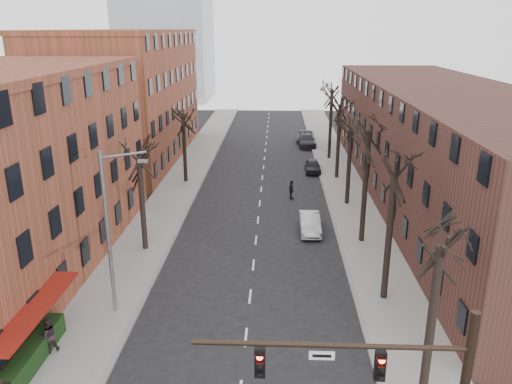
# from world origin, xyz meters

# --- Properties ---
(sidewalk_left) EXTENTS (4.00, 90.00, 0.15)m
(sidewalk_left) POSITION_xyz_m (-8.00, 35.00, 0.07)
(sidewalk_left) COLOR gray
(sidewalk_left) RESTS_ON ground
(sidewalk_right) EXTENTS (4.00, 90.00, 0.15)m
(sidewalk_right) POSITION_xyz_m (8.00, 35.00, 0.07)
(sidewalk_right) COLOR gray
(sidewalk_right) RESTS_ON ground
(building_left_far) EXTENTS (12.00, 28.00, 14.00)m
(building_left_far) POSITION_xyz_m (-16.00, 44.00, 7.00)
(building_left_far) COLOR brown
(building_left_far) RESTS_ON ground
(building_right) EXTENTS (12.00, 50.00, 10.00)m
(building_right) POSITION_xyz_m (16.00, 30.00, 5.00)
(building_right) COLOR #462620
(building_right) RESTS_ON ground
(awning_left) EXTENTS (1.20, 7.00, 0.15)m
(awning_left) POSITION_xyz_m (-9.40, 6.00, 0.00)
(awning_left) COLOR maroon
(awning_left) RESTS_ON ground
(hedge) EXTENTS (0.80, 6.00, 1.00)m
(hedge) POSITION_xyz_m (-9.50, 5.00, 0.65)
(hedge) COLOR #1B3512
(hedge) RESTS_ON sidewalk_left
(tree_right_b) EXTENTS (5.20, 5.20, 10.80)m
(tree_right_b) POSITION_xyz_m (7.60, 12.00, 0.00)
(tree_right_b) COLOR black
(tree_right_b) RESTS_ON ground
(tree_right_c) EXTENTS (5.20, 5.20, 11.60)m
(tree_right_c) POSITION_xyz_m (7.60, 20.00, 0.00)
(tree_right_c) COLOR black
(tree_right_c) RESTS_ON ground
(tree_right_d) EXTENTS (5.20, 5.20, 10.00)m
(tree_right_d) POSITION_xyz_m (7.60, 28.00, 0.00)
(tree_right_d) COLOR black
(tree_right_d) RESTS_ON ground
(tree_right_e) EXTENTS (5.20, 5.20, 10.80)m
(tree_right_e) POSITION_xyz_m (7.60, 36.00, 0.00)
(tree_right_e) COLOR black
(tree_right_e) RESTS_ON ground
(tree_right_f) EXTENTS (5.20, 5.20, 11.60)m
(tree_right_f) POSITION_xyz_m (7.60, 44.00, 0.00)
(tree_right_f) COLOR black
(tree_right_f) RESTS_ON ground
(tree_left_a) EXTENTS (5.20, 5.20, 9.50)m
(tree_left_a) POSITION_xyz_m (-7.60, 18.00, 0.00)
(tree_left_a) COLOR black
(tree_left_a) RESTS_ON ground
(tree_left_b) EXTENTS (5.20, 5.20, 9.50)m
(tree_left_b) POSITION_xyz_m (-7.60, 34.00, 0.00)
(tree_left_b) COLOR black
(tree_left_b) RESTS_ON ground
(streetlight) EXTENTS (2.45, 0.22, 9.03)m
(streetlight) POSITION_xyz_m (-7.03, 10.00, 5.01)
(streetlight) COLOR slate
(streetlight) RESTS_ON ground
(silver_sedan) EXTENTS (1.52, 4.23, 1.39)m
(silver_sedan) POSITION_xyz_m (4.00, 21.75, 0.69)
(silver_sedan) COLOR #AFB0B6
(silver_sedan) RESTS_ON ground
(parked_car_near) EXTENTS (1.60, 3.94, 1.34)m
(parked_car_near) POSITION_xyz_m (5.30, 38.28, 0.67)
(parked_car_near) COLOR black
(parked_car_near) RESTS_ON ground
(parked_car_mid) EXTENTS (2.38, 5.40, 1.54)m
(parked_car_mid) POSITION_xyz_m (5.30, 50.58, 0.77)
(parked_car_mid) COLOR black
(parked_car_mid) RESTS_ON ground
(parked_car_far) EXTENTS (2.58, 5.14, 1.40)m
(parked_car_far) POSITION_xyz_m (5.30, 53.58, 0.70)
(parked_car_far) COLOR #57595E
(parked_car_far) RESTS_ON ground
(pedestrian_b) EXTENTS (1.09, 1.07, 1.77)m
(pedestrian_b) POSITION_xyz_m (-9.15, 6.25, 1.03)
(pedestrian_b) COLOR black
(pedestrian_b) RESTS_ON sidewalk_left
(pedestrian_crossing) EXTENTS (0.70, 1.10, 1.74)m
(pedestrian_crossing) POSITION_xyz_m (2.79, 29.33, 0.87)
(pedestrian_crossing) COLOR black
(pedestrian_crossing) RESTS_ON ground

